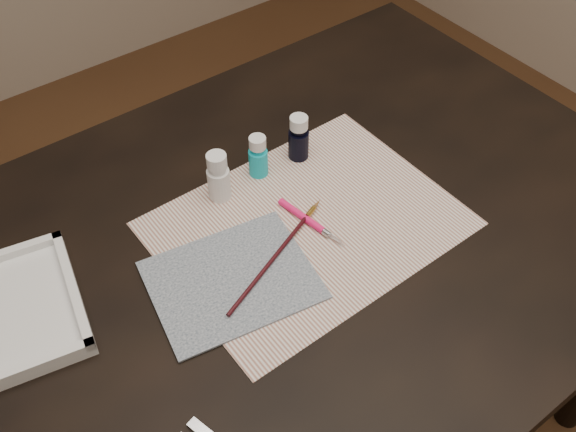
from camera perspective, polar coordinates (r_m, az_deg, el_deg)
table at (r=1.35m, az=-0.00°, el=-12.25°), size 1.30×0.90×0.75m
paper at (r=1.06m, az=1.74°, el=-0.69°), size 0.48×0.37×0.00m
canvas at (r=0.99m, az=-5.01°, el=-5.68°), size 0.28×0.24×0.00m
paint_bottle_white at (r=1.08m, az=-6.21°, el=3.51°), size 0.05×0.05×0.09m
paint_bottle_cyan at (r=1.12m, az=-2.68°, el=5.33°), size 0.04×0.04×0.08m
paint_bottle_navy at (r=1.15m, az=0.95°, el=6.97°), size 0.05×0.05×0.09m
paintbrush at (r=1.01m, az=-0.91°, el=-3.29°), size 0.26×0.11×0.01m
craft_knife at (r=1.06m, az=2.14°, el=-0.62°), size 0.04×0.15×0.01m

